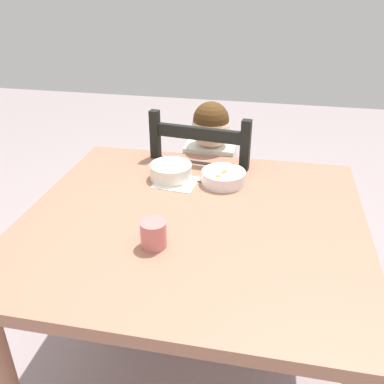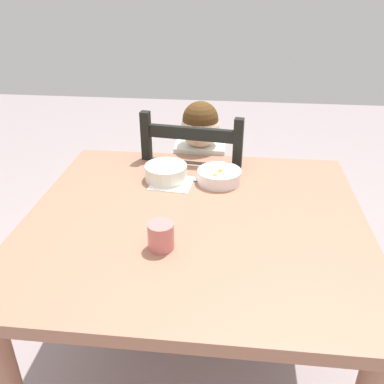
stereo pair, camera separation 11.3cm
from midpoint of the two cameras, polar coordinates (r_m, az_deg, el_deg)
The scene contains 9 objects.
ground_plane at distance 1.89m, azimuth 1.94°, elevation -23.72°, with size 8.00×8.00×0.00m, color gray.
dining_table at distance 1.43m, azimuth 2.37°, elevation -7.33°, with size 1.10×1.02×0.77m.
dining_chair at distance 2.00m, azimuth 3.67°, elevation -2.26°, with size 0.47×0.47×0.97m.
child_figure at distance 1.91m, azimuth 3.99°, elevation 2.20°, with size 0.32×0.31×0.98m.
bowl_of_peas at distance 1.60m, azimuth -0.85°, elevation 2.83°, with size 0.16×0.16×0.06m.
bowl_of_carrots at distance 1.58m, azimuth 6.33°, elevation 2.01°, with size 0.16×0.16×0.05m.
spoon at distance 1.61m, azimuth 4.18°, elevation 1.77°, with size 0.12×0.10×0.01m.
drinking_cup at distance 1.21m, azimuth -2.57°, elevation -5.77°, with size 0.08×0.08×0.08m, color #D1726E.
paper_napkin at distance 1.58m, azimuth -0.18°, elevation 1.25°, with size 0.15×0.14×0.00m, color white.
Camera 1 is at (0.23, -1.14, 1.49)m, focal length 39.45 mm.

